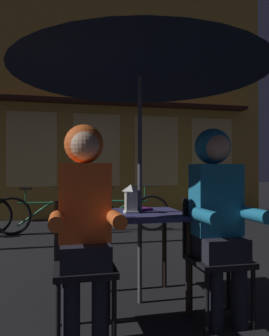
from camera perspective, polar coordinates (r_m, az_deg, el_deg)
The scene contains 13 objects.
ground_plane at distance 2.91m, azimuth 0.93°, elevation -22.35°, with size 60.00×60.00×0.00m, color black.
cafe_table at distance 2.74m, azimuth 0.93°, elevation -9.83°, with size 0.72×0.72×0.74m.
patio_umbrella at distance 2.88m, azimuth 0.92°, elevation 19.31°, with size 2.10×2.10×2.31m.
lantern at distance 2.68m, azimuth -0.63°, elevation -5.23°, with size 0.11×0.11×0.23m.
chair_left at distance 2.34m, azimuth -8.78°, elevation -15.11°, with size 0.40×0.40×0.87m.
chair_right at distance 2.58m, azimuth 13.65°, elevation -13.71°, with size 0.40×0.40×0.87m.
person_left_hooded at distance 2.22m, azimuth -8.66°, elevation -6.52°, with size 0.45×0.56×1.40m.
person_right_hooded at distance 2.48m, azimuth 14.20°, elevation -5.91°, with size 0.45×0.56×1.40m.
shopfront_building at distance 8.28m, azimuth -11.97°, elevation 13.36°, with size 10.00×0.93×6.20m.
bicycle_second at distance 5.91m, azimuth -15.73°, elevation -7.77°, with size 1.67×0.24×0.84m.
bicycle_third at distance 6.08m, azimuth -1.94°, elevation -7.60°, with size 1.65×0.40×0.84m.
book at distance 2.84m, azimuth 0.75°, elevation -7.19°, with size 0.20×0.14×0.02m, color #661E7A.
potted_plant at distance 8.11m, azimuth 15.08°, elevation -4.47°, with size 0.60×0.60×0.92m.
Camera 1 is at (-0.63, -2.63, 1.07)m, focal length 35.10 mm.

